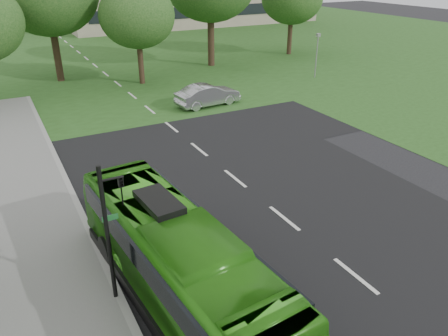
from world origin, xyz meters
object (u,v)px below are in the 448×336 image
object	(u,v)px
camera_pole	(317,49)
bus	(177,261)
traffic_light	(111,225)
tree_park_c	(137,16)
sedan	(208,95)

from	to	relation	value
camera_pole	bus	bearing A→B (deg)	-135.90
bus	traffic_light	distance (m)	2.17
tree_park_c	bus	xyz separation A→B (m)	(-7.39, -25.47, -3.99)
tree_park_c	bus	bearing A→B (deg)	-106.18
camera_pole	traffic_light	bearing A→B (deg)	-139.14
camera_pole	tree_park_c	bearing A→B (deg)	160.53
bus	camera_pole	world-z (taller)	camera_pole
tree_park_c	traffic_light	world-z (taller)	tree_park_c
sedan	traffic_light	size ratio (longest dim) A/B	1.04
tree_park_c	bus	world-z (taller)	tree_park_c
camera_pole	sedan	bearing A→B (deg)	-165.17
tree_park_c	sedan	world-z (taller)	tree_park_c
tree_park_c	sedan	bearing A→B (deg)	-75.60
bus	sedan	distance (m)	19.72
bus	sedan	bearing A→B (deg)	56.31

